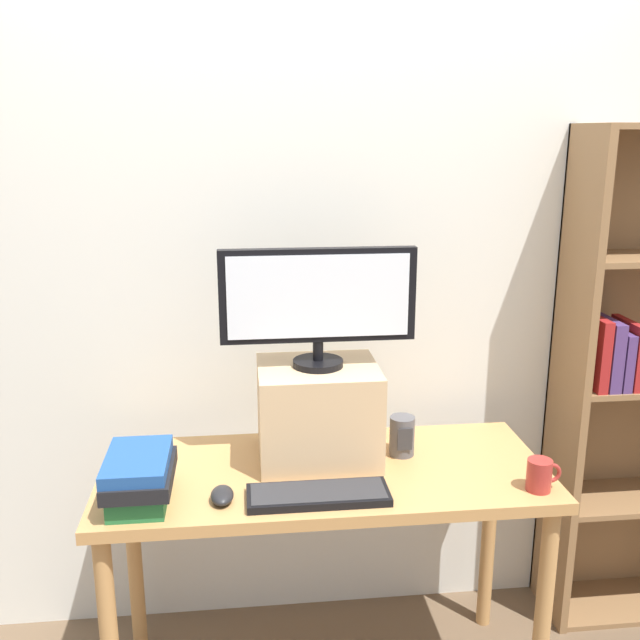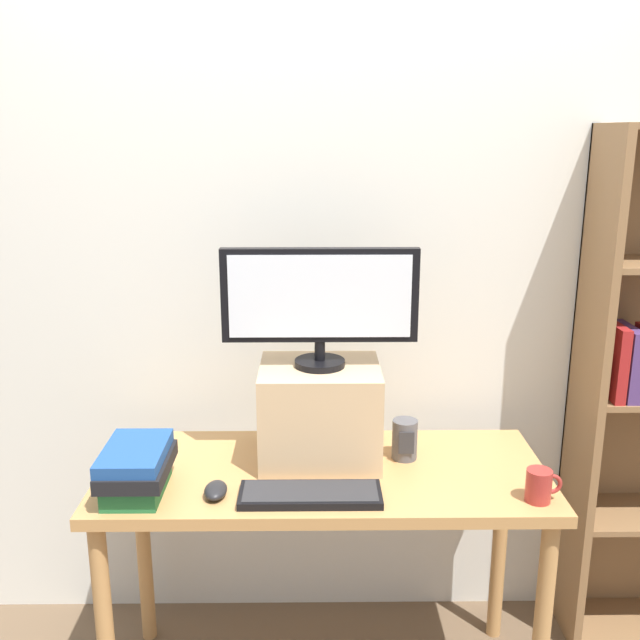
{
  "view_description": "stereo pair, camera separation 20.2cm",
  "coord_description": "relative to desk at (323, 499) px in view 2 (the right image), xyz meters",
  "views": [
    {
      "loc": [
        -0.23,
        -1.96,
        1.77
      ],
      "look_at": [
        -0.01,
        0.04,
        1.24
      ],
      "focal_mm": 40.0,
      "sensor_mm": 36.0,
      "label": 1
    },
    {
      "loc": [
        -0.03,
        -1.97,
        1.77
      ],
      "look_at": [
        -0.01,
        0.04,
        1.24
      ],
      "focal_mm": 40.0,
      "sensor_mm": 36.0,
      "label": 2
    }
  ],
  "objects": [
    {
      "name": "coffee_mug",
      "position": [
        0.59,
        -0.2,
        0.15
      ],
      "size": [
        0.1,
        0.07,
        0.09
      ],
      "color": "#9E2D28",
      "rests_on": "desk"
    },
    {
      "name": "book_stack",
      "position": [
        -0.53,
        -0.14,
        0.17
      ],
      "size": [
        0.18,
        0.27,
        0.14
      ],
      "color": "#236B38",
      "rests_on": "desk"
    },
    {
      "name": "back_wall",
      "position": [
        0.0,
        0.46,
        0.62
      ],
      "size": [
        7.0,
        0.08,
        2.6
      ],
      "color": "silver",
      "rests_on": "ground_plane"
    },
    {
      "name": "desk",
      "position": [
        0.0,
        0.0,
        0.0
      ],
      "size": [
        1.35,
        0.57,
        0.78
      ],
      "color": "#B7844C",
      "rests_on": "ground_plane"
    },
    {
      "name": "riser_box",
      "position": [
        -0.01,
        0.09,
        0.25
      ],
      "size": [
        0.37,
        0.31,
        0.3
      ],
      "color": "tan",
      "rests_on": "desk"
    },
    {
      "name": "computer_mouse",
      "position": [
        -0.3,
        -0.16,
        0.12
      ],
      "size": [
        0.06,
        0.1,
        0.04
      ],
      "color": "black",
      "rests_on": "desk"
    },
    {
      "name": "desk_speaker",
      "position": [
        0.25,
        0.07,
        0.16
      ],
      "size": [
        0.08,
        0.08,
        0.13
      ],
      "color": "#4C4C51",
      "rests_on": "desk"
    },
    {
      "name": "keyboard",
      "position": [
        -0.04,
        -0.18,
        0.11
      ],
      "size": [
        0.4,
        0.14,
        0.02
      ],
      "color": "black",
      "rests_on": "desk"
    },
    {
      "name": "computer_monitor",
      "position": [
        -0.01,
        0.09,
        0.6
      ],
      "size": [
        0.59,
        0.15,
        0.36
      ],
      "color": "black",
      "rests_on": "riser_box"
    }
  ]
}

